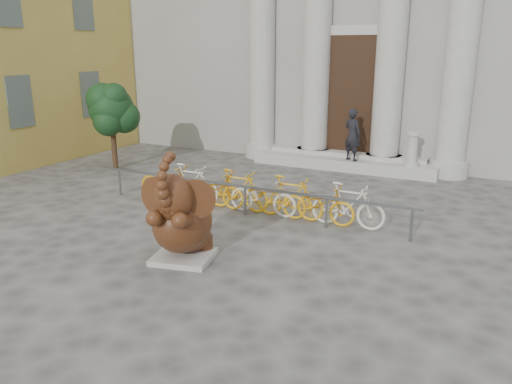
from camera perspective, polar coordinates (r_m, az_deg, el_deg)
The scene contains 7 objects.
ground at distance 8.60m, azimuth -9.04°, elevation -10.26°, with size 80.00×80.00×0.00m, color #474442.
entrance_steps at distance 16.66m, azimuth 9.99°, elevation 3.32°, with size 6.00×1.20×0.36m, color #A8A59E.
elephant_statue at distance 9.18m, azimuth -8.52°, elevation -3.30°, with size 1.38×1.65×2.11m.
bike_rack at distance 11.88m, azimuth -0.75°, elevation 0.02°, with size 8.00×0.53×1.00m.
tree at distance 16.64m, azimuth -16.18°, elevation 9.05°, with size 1.60×1.46×2.77m.
pedestrian at distance 16.05m, azimuth 10.97°, elevation 6.44°, with size 0.60×0.39×1.65m, color black.
balustrade_post at distance 15.77m, azimuth 17.41°, elevation 4.57°, with size 0.43×0.43×1.04m.
Camera 1 is at (4.60, -6.20, 3.78)m, focal length 35.00 mm.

